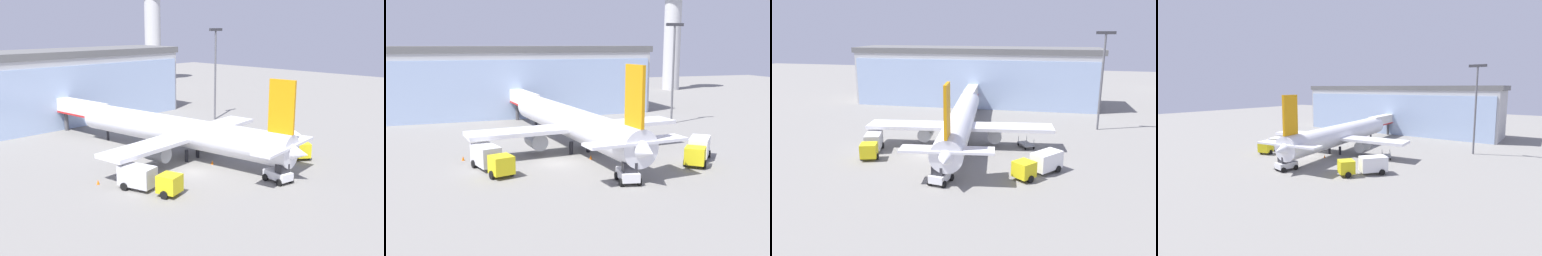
{
  "view_description": "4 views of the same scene",
  "coord_description": "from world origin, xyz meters",
  "views": [
    {
      "loc": [
        -37.1,
        -37.43,
        17.75
      ],
      "look_at": [
        4.65,
        4.7,
        4.13
      ],
      "focal_mm": 42.0,
      "sensor_mm": 36.0,
      "label": 1
    },
    {
      "loc": [
        -13.03,
        -49.33,
        13.82
      ],
      "look_at": [
        5.06,
        8.32,
        2.41
      ],
      "focal_mm": 42.0,
      "sensor_mm": 36.0,
      "label": 2
    },
    {
      "loc": [
        16.25,
        -48.94,
        17.81
      ],
      "look_at": [
        4.42,
        5.08,
        2.91
      ],
      "focal_mm": 35.0,
      "sensor_mm": 36.0,
      "label": 3
    },
    {
      "loc": [
        39.62,
        -40.73,
        12.94
      ],
      "look_at": [
        6.5,
        5.45,
        5.19
      ],
      "focal_mm": 28.0,
      "sensor_mm": 36.0,
      "label": 4
    }
  ],
  "objects": [
    {
      "name": "fuel_truck",
      "position": [
        16.08,
        -4.16,
        1.47
      ],
      "size": [
        6.28,
        7.08,
        2.65
      ],
      "rotation": [
        0.0,
        0.0,
        4.04
      ],
      "color": "yellow",
      "rests_on": "ground"
    },
    {
      "name": "airplane",
      "position": [
        3.64,
        6.03,
        3.55
      ],
      "size": [
        28.49,
        38.04,
        11.8
      ],
      "rotation": [
        0.0,
        0.0,
        1.7
      ],
      "color": "silver",
      "rests_on": "ground"
    },
    {
      "name": "jet_bridge",
      "position": [
        1.08,
        27.28,
        4.24
      ],
      "size": [
        3.36,
        11.61,
        5.62
      ],
      "rotation": [
        0.0,
        0.0,
        1.67
      ],
      "color": "silver",
      "rests_on": "ground"
    },
    {
      "name": "baggage_cart",
      "position": [
        13.84,
        6.55,
        0.5
      ],
      "size": [
        2.84,
        3.22,
        1.5
      ],
      "rotation": [
        0.0,
        0.0,
        5.27
      ],
      "color": "gray",
      "rests_on": "ground"
    },
    {
      "name": "terminal_building",
      "position": [
        0.0,
        38.64,
        6.67
      ],
      "size": [
        56.87,
        14.06,
        13.34
      ],
      "rotation": [
        0.0,
        0.0,
        0.02
      ],
      "color": "#B2B2B2",
      "rests_on": "ground"
    },
    {
      "name": "safety_cone_nose",
      "position": [
        4.24,
        0.52,
        0.28
      ],
      "size": [
        0.36,
        0.36,
        0.55
      ],
      "primitive_type": "cone",
      "color": "orange",
      "rests_on": "ground"
    },
    {
      "name": "catering_truck",
      "position": [
        -7.91,
        -1.07,
        1.47
      ],
      "size": [
        4.15,
        7.62,
        2.65
      ],
      "rotation": [
        0.0,
        0.0,
        4.99
      ],
      "color": "yellow",
      "rests_on": "ground"
    },
    {
      "name": "ground",
      "position": [
        0.0,
        0.0,
        0.0
      ],
      "size": [
        240.0,
        240.0,
        0.0
      ],
      "primitive_type": "plane",
      "color": "gray"
    },
    {
      "name": "safety_cone_wingtip",
      "position": [
        -10.58,
        4.58,
        0.28
      ],
      "size": [
        0.36,
        0.36,
        0.55
      ],
      "primitive_type": "cone",
      "color": "orange",
      "rests_on": "ground"
    },
    {
      "name": "pushback_tug",
      "position": [
        4.76,
        -9.45,
        0.97
      ],
      "size": [
        2.64,
        3.46,
        2.3
      ],
      "rotation": [
        0.0,
        0.0,
        1.4
      ],
      "color": "silver",
      "rests_on": "ground"
    },
    {
      "name": "apron_light_mast",
      "position": [
        25.81,
        19.8,
        10.31
      ],
      "size": [
        3.2,
        0.4,
        17.2
      ],
      "color": "#59595E",
      "rests_on": "ground"
    },
    {
      "name": "control_tower",
      "position": [
        54.9,
        72.86,
        20.03
      ],
      "size": [
        9.55,
        9.55,
        33.12
      ],
      "color": "#BEBEBE",
      "rests_on": "ground"
    }
  ]
}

